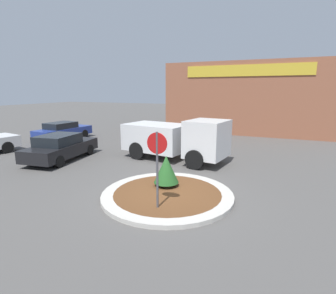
{
  "coord_description": "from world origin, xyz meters",
  "views": [
    {
      "loc": [
        3.45,
        -8.14,
        3.75
      ],
      "look_at": [
        -0.73,
        1.8,
        1.4
      ],
      "focal_mm": 28.0,
      "sensor_mm": 36.0,
      "label": 1
    }
  ],
  "objects_px": {
    "parked_sedan_black": "(61,147)",
    "parked_sedan_blue": "(63,131)",
    "utility_truck": "(175,138)",
    "stop_sign": "(157,158)"
  },
  "relations": [
    {
      "from": "parked_sedan_black",
      "to": "parked_sedan_blue",
      "type": "relative_size",
      "value": 1.02
    },
    {
      "from": "utility_truck",
      "to": "parked_sedan_black",
      "type": "xyz_separation_m",
      "value": [
        -5.75,
        -2.39,
        -0.5
      ]
    },
    {
      "from": "utility_truck",
      "to": "parked_sedan_blue",
      "type": "distance_m",
      "value": 10.34
    },
    {
      "from": "parked_sedan_black",
      "to": "stop_sign",
      "type": "bearing_deg",
      "value": -123.22
    },
    {
      "from": "parked_sedan_black",
      "to": "parked_sedan_blue",
      "type": "height_order",
      "value": "parked_sedan_black"
    },
    {
      "from": "stop_sign",
      "to": "utility_truck",
      "type": "relative_size",
      "value": 0.43
    },
    {
      "from": "utility_truck",
      "to": "parked_sedan_black",
      "type": "distance_m",
      "value": 6.25
    },
    {
      "from": "stop_sign",
      "to": "parked_sedan_blue",
      "type": "bearing_deg",
      "value": 145.13
    },
    {
      "from": "stop_sign",
      "to": "utility_truck",
      "type": "xyz_separation_m",
      "value": [
        -1.77,
        6.05,
        -0.54
      ]
    },
    {
      "from": "stop_sign",
      "to": "utility_truck",
      "type": "bearing_deg",
      "value": 106.31
    }
  ]
}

